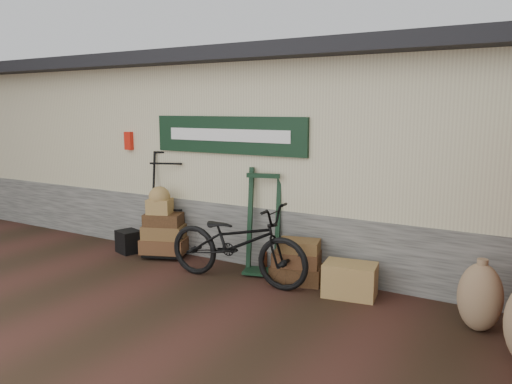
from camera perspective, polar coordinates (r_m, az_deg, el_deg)
ground at (r=6.85m, az=-5.54°, el=-10.48°), size 80.00×80.00×0.00m
station_building at (r=8.82m, az=4.83°, el=4.80°), size 14.40×4.10×3.20m
porter_trolley at (r=8.12m, az=-10.14°, el=-1.22°), size 1.02×0.90×1.69m
green_barrow at (r=7.13m, az=0.81°, el=-3.35°), size 0.64×0.58×1.50m
suitcase_stack at (r=6.84m, az=4.67°, el=-7.82°), size 0.76×0.58×0.60m
wicker_hamper at (r=6.47m, az=10.69°, el=-9.83°), size 0.71×0.52×0.42m
black_trunk at (r=8.47m, az=-14.35°, el=-5.50°), size 0.44×0.41×0.37m
bicycle at (r=6.76m, az=-2.18°, el=-5.29°), size 0.84×2.13×1.22m
burlap_sack_left at (r=5.88m, az=24.22°, el=-10.91°), size 0.53×0.47×0.74m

